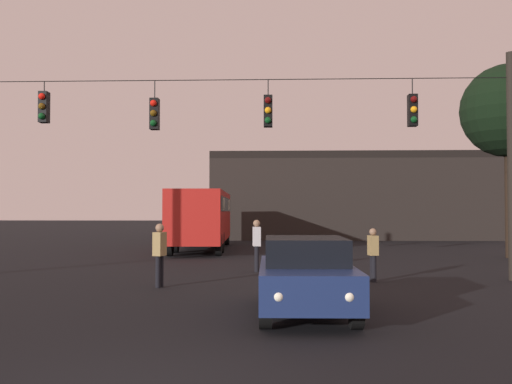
{
  "coord_description": "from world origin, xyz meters",
  "views": [
    {
      "loc": [
        1.75,
        -6.56,
        2.08
      ],
      "look_at": [
        0.89,
        16.13,
        2.77
      ],
      "focal_mm": 41.45,
      "sensor_mm": 36.0,
      "label": 1
    }
  ],
  "objects_px": {
    "pedestrian_crossing_center": "(160,251)",
    "city_bus": "(202,214)",
    "pedestrian_crossing_left": "(373,252)",
    "tree_left_silhouette": "(508,111)",
    "pedestrian_crossing_right": "(257,242)",
    "car_near_right": "(306,274)"
  },
  "relations": [
    {
      "from": "pedestrian_crossing_left",
      "to": "tree_left_silhouette",
      "type": "distance_m",
      "value": 12.63
    },
    {
      "from": "tree_left_silhouette",
      "to": "pedestrian_crossing_right",
      "type": "bearing_deg",
      "value": -150.16
    },
    {
      "from": "pedestrian_crossing_left",
      "to": "pedestrian_crossing_right",
      "type": "relative_size",
      "value": 0.88
    },
    {
      "from": "car_near_right",
      "to": "tree_left_silhouette",
      "type": "relative_size",
      "value": 0.52
    },
    {
      "from": "city_bus",
      "to": "pedestrian_crossing_center",
      "type": "xyz_separation_m",
      "value": [
        0.79,
        -14.99,
        -0.9
      ]
    },
    {
      "from": "pedestrian_crossing_center",
      "to": "tree_left_silhouette",
      "type": "distance_m",
      "value": 17.54
    },
    {
      "from": "car_near_right",
      "to": "tree_left_silhouette",
      "type": "bearing_deg",
      "value": 56.23
    },
    {
      "from": "pedestrian_crossing_left",
      "to": "pedestrian_crossing_center",
      "type": "distance_m",
      "value": 6.11
    },
    {
      "from": "city_bus",
      "to": "tree_left_silhouette",
      "type": "bearing_deg",
      "value": -18.85
    },
    {
      "from": "pedestrian_crossing_right",
      "to": "tree_left_silhouette",
      "type": "distance_m",
      "value": 13.5
    },
    {
      "from": "pedestrian_crossing_right",
      "to": "tree_left_silhouette",
      "type": "height_order",
      "value": "tree_left_silhouette"
    },
    {
      "from": "city_bus",
      "to": "pedestrian_crossing_right",
      "type": "bearing_deg",
      "value": -73.44
    },
    {
      "from": "pedestrian_crossing_center",
      "to": "city_bus",
      "type": "bearing_deg",
      "value": 93.01
    },
    {
      "from": "pedestrian_crossing_left",
      "to": "pedestrian_crossing_center",
      "type": "relative_size",
      "value": 0.9
    },
    {
      "from": "pedestrian_crossing_center",
      "to": "tree_left_silhouette",
      "type": "bearing_deg",
      "value": 37.73
    },
    {
      "from": "pedestrian_crossing_right",
      "to": "pedestrian_crossing_left",
      "type": "bearing_deg",
      "value": -36.68
    },
    {
      "from": "car_near_right",
      "to": "pedestrian_crossing_center",
      "type": "height_order",
      "value": "pedestrian_crossing_center"
    },
    {
      "from": "city_bus",
      "to": "car_near_right",
      "type": "bearing_deg",
      "value": -76.57
    },
    {
      "from": "pedestrian_crossing_center",
      "to": "pedestrian_crossing_right",
      "type": "relative_size",
      "value": 0.98
    },
    {
      "from": "pedestrian_crossing_left",
      "to": "pedestrian_crossing_right",
      "type": "xyz_separation_m",
      "value": [
        -3.47,
        2.58,
        0.13
      ]
    },
    {
      "from": "pedestrian_crossing_right",
      "to": "tree_left_silhouette",
      "type": "xyz_separation_m",
      "value": [
        10.74,
        6.16,
        5.38
      ]
    },
    {
      "from": "city_bus",
      "to": "car_near_right",
      "type": "relative_size",
      "value": 2.54
    }
  ]
}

